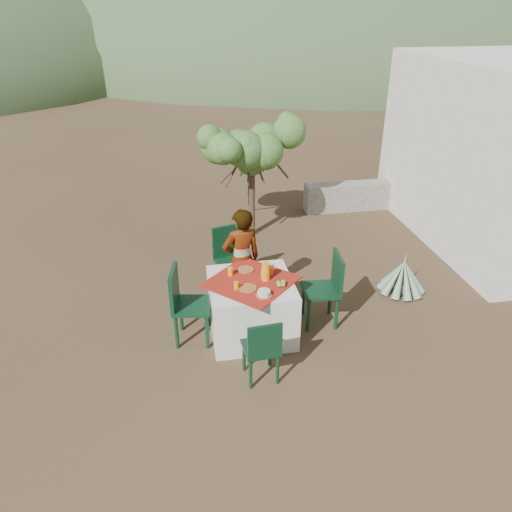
{
  "coord_description": "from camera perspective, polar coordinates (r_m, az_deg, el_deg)",
  "views": [
    {
      "loc": [
        -0.29,
        -5.58,
        3.85
      ],
      "look_at": [
        0.7,
        0.01,
        0.89
      ],
      "focal_mm": 35.0,
      "sensor_mm": 36.0,
      "label": 1
    }
  ],
  "objects": [
    {
      "name": "stone_wall",
      "position": [
        10.42,
        12.66,
        6.8
      ],
      "size": [
        2.6,
        0.35,
        0.55
      ],
      "primitive_type": "cube",
      "color": "gray",
      "rests_on": "ground"
    },
    {
      "name": "ground",
      "position": [
        6.79,
        -5.86,
        -7.17
      ],
      "size": [
        160.0,
        160.0,
        0.0
      ],
      "primitive_type": "plane",
      "color": "#382A19",
      "rests_on": "ground"
    },
    {
      "name": "white_bowl",
      "position": [
        5.79,
        0.92,
        -4.21
      ],
      "size": [
        0.15,
        0.15,
        0.06
      ],
      "primitive_type": "cylinder",
      "color": "silver",
      "rests_on": "bowl_plate"
    },
    {
      "name": "chair_far",
      "position": [
        7.14,
        -2.88,
        -0.06
      ],
      "size": [
        0.56,
        0.56,
        0.98
      ],
      "rotation": [
        0.0,
        0.0,
        0.29
      ],
      "color": "black",
      "rests_on": "ground"
    },
    {
      "name": "chair_left",
      "position": [
        6.15,
        -8.1,
        -5.18
      ],
      "size": [
        0.53,
        0.53,
        1.0
      ],
      "rotation": [
        0.0,
        0.0,
        1.39
      ],
      "color": "black",
      "rests_on": "ground"
    },
    {
      "name": "bowl_plate",
      "position": [
        5.81,
        0.91,
        -4.5
      ],
      "size": [
        0.2,
        0.2,
        0.01
      ],
      "primitive_type": "cylinder",
      "color": "brown",
      "rests_on": "table"
    },
    {
      "name": "agave",
      "position": [
        7.53,
        16.4,
        -2.32
      ],
      "size": [
        0.68,
        0.69,
        0.72
      ],
      "rotation": [
        0.0,
        0.0,
        0.23
      ],
      "color": "gray",
      "rests_on": "ground"
    },
    {
      "name": "jar_left",
      "position": [
        6.22,
        1.68,
        -1.69
      ],
      "size": [
        0.06,
        0.06,
        0.1
      ],
      "primitive_type": "cylinder",
      "color": "orange",
      "rests_on": "table"
    },
    {
      "name": "person",
      "position": [
        6.66,
        -1.66,
        -0.45
      ],
      "size": [
        0.59,
        0.45,
        1.46
      ],
      "primitive_type": "imported",
      "rotation": [
        0.0,
        0.0,
        3.36
      ],
      "color": "#8C6651",
      "rests_on": "ground"
    },
    {
      "name": "chair_near",
      "position": [
        5.51,
        0.72,
        -10.48
      ],
      "size": [
        0.41,
        0.41,
        0.82
      ],
      "rotation": [
        0.0,
        0.0,
        3.23
      ],
      "color": "black",
      "rests_on": "ground"
    },
    {
      "name": "glass_far",
      "position": [
        6.21,
        -2.94,
        -1.77
      ],
      "size": [
        0.07,
        0.07,
        0.11
      ],
      "primitive_type": "cylinder",
      "color": "orange",
      "rests_on": "table"
    },
    {
      "name": "glass_near",
      "position": [
        5.92,
        -2.26,
        -3.4
      ],
      "size": [
        0.06,
        0.06,
        0.1
      ],
      "primitive_type": "cylinder",
      "color": "orange",
      "rests_on": "table"
    },
    {
      "name": "shrub_tree",
      "position": [
        8.64,
        -0.19,
        11.68
      ],
      "size": [
        1.6,
        1.57,
        1.88
      ],
      "color": "#4F3427",
      "rests_on": "ground"
    },
    {
      "name": "hill_far_right",
      "position": [
        58.96,
        20.28,
        22.28
      ],
      "size": [
        36.0,
        36.0,
        14.0
      ],
      "primitive_type": "ellipsoid",
      "color": "slate",
      "rests_on": "ground"
    },
    {
      "name": "hill_far_center",
      "position": [
        57.83,
        -14.84,
        22.92
      ],
      "size": [
        60.0,
        60.0,
        24.0
      ],
      "primitive_type": "ellipsoid",
      "color": "slate",
      "rests_on": "ground"
    },
    {
      "name": "jar_right",
      "position": [
        6.34,
        1.25,
        -1.12
      ],
      "size": [
        0.06,
        0.06,
        0.1
      ],
      "primitive_type": "cylinder",
      "color": "orange",
      "rests_on": "table"
    },
    {
      "name": "table",
      "position": [
        6.31,
        -0.54,
        -5.86
      ],
      "size": [
        1.3,
        1.3,
        0.76
      ],
      "color": "white",
      "rests_on": "ground"
    },
    {
      "name": "juice_pitcher",
      "position": [
        6.08,
        1.12,
        -1.79
      ],
      "size": [
        0.1,
        0.1,
        0.23
      ],
      "primitive_type": "cylinder",
      "color": "orange",
      "rests_on": "table"
    },
    {
      "name": "napkin_holder",
      "position": [
        6.14,
        0.99,
        -2.09
      ],
      "size": [
        0.09,
        0.06,
        0.1
      ],
      "primitive_type": "cube",
      "rotation": [
        0.0,
        0.0,
        0.14
      ],
      "color": "silver",
      "rests_on": "table"
    },
    {
      "name": "fruit_cluster",
      "position": [
        5.99,
        2.89,
        -3.17
      ],
      "size": [
        0.12,
        0.11,
        0.06
      ],
      "color": "olive",
      "rests_on": "table"
    },
    {
      "name": "plate_far",
      "position": [
        6.34,
        -1.16,
        -1.56
      ],
      "size": [
        0.21,
        0.21,
        0.01
      ],
      "primitive_type": "cylinder",
      "color": "brown",
      "rests_on": "table"
    },
    {
      "name": "chair_right",
      "position": [
        6.48,
        8.16,
        -3.39
      ],
      "size": [
        0.49,
        0.49,
        0.99
      ],
      "rotation": [
        0.0,
        0.0,
        4.63
      ],
      "color": "black",
      "rests_on": "ground"
    },
    {
      "name": "plate_near",
      "position": [
        5.95,
        -0.95,
        -3.68
      ],
      "size": [
        0.22,
        0.22,
        0.01
      ],
      "primitive_type": "cylinder",
      "color": "brown",
      "rests_on": "table"
    },
    {
      "name": "hill_near_right",
      "position": [
        43.53,
        6.97,
        22.29
      ],
      "size": [
        48.0,
        48.0,
        20.0
      ],
      "primitive_type": "ellipsoid",
      "color": "#3E532E",
      "rests_on": "ground"
    }
  ]
}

